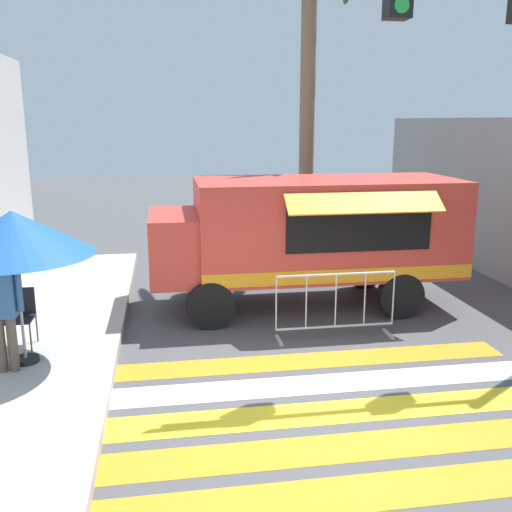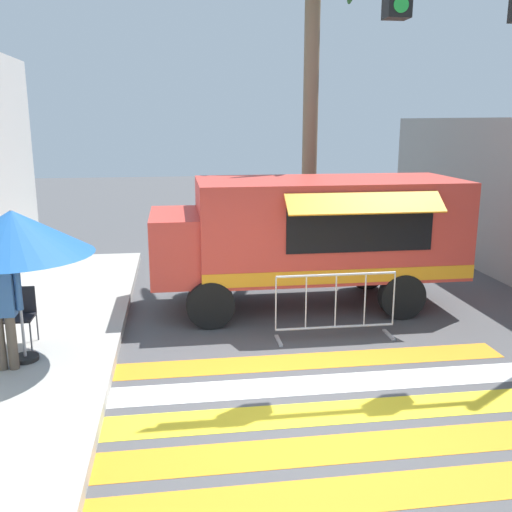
{
  "view_description": "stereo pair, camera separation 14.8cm",
  "coord_description": "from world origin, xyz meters",
  "px_view_note": "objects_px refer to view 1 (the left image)",
  "views": [
    {
      "loc": [
        -1.72,
        -6.26,
        3.43
      ],
      "look_at": [
        -0.32,
        2.49,
        1.31
      ],
      "focal_mm": 40.0,
      "sensor_mm": 36.0,
      "label": 1
    },
    {
      "loc": [
        -1.57,
        -6.29,
        3.43
      ],
      "look_at": [
        -0.32,
        2.49,
        1.31
      ],
      "focal_mm": 40.0,
      "sensor_mm": 36.0,
      "label": 2
    }
  ],
  "objects_px": {
    "food_truck": "(303,231)",
    "palm_tree": "(310,50)",
    "patio_umbrella": "(13,234)",
    "folding_chair": "(18,312)",
    "barricade_front": "(336,306)",
    "vendor_person": "(3,306)"
  },
  "relations": [
    {
      "from": "food_truck",
      "to": "vendor_person",
      "type": "xyz_separation_m",
      "value": [
        -4.64,
        -2.58,
        -0.37
      ]
    },
    {
      "from": "food_truck",
      "to": "vendor_person",
      "type": "height_order",
      "value": "food_truck"
    },
    {
      "from": "patio_umbrella",
      "to": "palm_tree",
      "type": "relative_size",
      "value": 0.3
    },
    {
      "from": "food_truck",
      "to": "barricade_front",
      "type": "xyz_separation_m",
      "value": [
        0.13,
        -1.71,
        -0.91
      ]
    },
    {
      "from": "patio_umbrella",
      "to": "palm_tree",
      "type": "distance_m",
      "value": 7.88
    },
    {
      "from": "vendor_person",
      "to": "palm_tree",
      "type": "height_order",
      "value": "palm_tree"
    },
    {
      "from": "folding_chair",
      "to": "vendor_person",
      "type": "xyz_separation_m",
      "value": [
        0.05,
        -0.91,
        0.39
      ]
    },
    {
      "from": "folding_chair",
      "to": "barricade_front",
      "type": "relative_size",
      "value": 0.44
    },
    {
      "from": "food_truck",
      "to": "vendor_person",
      "type": "distance_m",
      "value": 5.32
    },
    {
      "from": "folding_chair",
      "to": "palm_tree",
      "type": "xyz_separation_m",
      "value": [
        5.44,
        4.45,
        4.25
      ]
    },
    {
      "from": "palm_tree",
      "to": "food_truck",
      "type": "bearing_deg",
      "value": -105.11
    },
    {
      "from": "food_truck",
      "to": "folding_chair",
      "type": "height_order",
      "value": "food_truck"
    },
    {
      "from": "patio_umbrella",
      "to": "folding_chair",
      "type": "bearing_deg",
      "value": 107.42
    },
    {
      "from": "patio_umbrella",
      "to": "barricade_front",
      "type": "distance_m",
      "value": 4.87
    },
    {
      "from": "folding_chair",
      "to": "palm_tree",
      "type": "bearing_deg",
      "value": 17.39
    },
    {
      "from": "vendor_person",
      "to": "barricade_front",
      "type": "bearing_deg",
      "value": 3.32
    },
    {
      "from": "folding_chair",
      "to": "vendor_person",
      "type": "bearing_deg",
      "value": -108.79
    },
    {
      "from": "food_truck",
      "to": "palm_tree",
      "type": "xyz_separation_m",
      "value": [
        0.75,
        2.78,
        3.49
      ]
    },
    {
      "from": "food_truck",
      "to": "palm_tree",
      "type": "distance_m",
      "value": 4.53
    },
    {
      "from": "folding_chair",
      "to": "barricade_front",
      "type": "distance_m",
      "value": 4.82
    },
    {
      "from": "vendor_person",
      "to": "palm_tree",
      "type": "xyz_separation_m",
      "value": [
        5.39,
        5.36,
        3.86
      ]
    },
    {
      "from": "patio_umbrella",
      "to": "folding_chair",
      "type": "distance_m",
      "value": 1.46
    }
  ]
}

